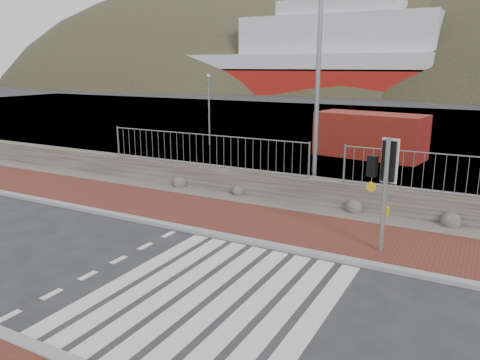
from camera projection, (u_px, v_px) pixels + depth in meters
The scene contains 13 objects.
ground at pixel (213, 297), 9.58m from camera, with size 220.00×220.00×0.00m, color #28282B.
sidewalk_far at pixel (295, 229), 13.42m from camera, with size 40.00×3.00×0.08m, color brown.
kerb_far at pixel (273, 246), 12.14m from camera, with size 40.00×0.25×0.12m, color gray.
zebra_crossing at pixel (213, 296), 9.58m from camera, with size 4.62×5.60×0.01m.
gravel_strip at pixel (318, 211), 15.13m from camera, with size 40.00×1.50×0.06m, color #59544C.
stone_wall at pixel (326, 193), 15.71m from camera, with size 40.00×0.60×0.90m, color #454139.
railing at pixel (327, 153), 15.26m from camera, with size 18.07×0.07×1.22m.
quay at pixel (417, 131), 33.43m from camera, with size 120.00×40.00×0.50m, color #4C4C4F.
water at pixel (456, 100), 63.33m from camera, with size 220.00×50.00×0.05m, color #3F4C54.
ferry at pixel (300, 60), 77.69m from camera, with size 50.00×16.00×20.00m.
traffic_signal_far at pixel (385, 171), 11.30m from camera, with size 0.72×0.36×2.94m.
streetlight at pixel (324, 53), 15.60m from camera, with size 1.87×0.61×8.92m.
shipping_container at pixel (370, 135), 23.91m from camera, with size 5.39×2.24×2.24m, color maroon.
Camera 1 is at (4.64, -7.42, 4.62)m, focal length 35.00 mm.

